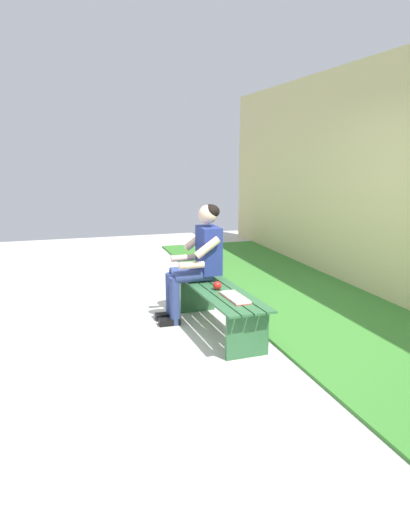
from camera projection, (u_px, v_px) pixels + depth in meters
ground_plane at (109, 311)px, 5.43m from camera, size 10.00×7.00×0.04m
grass_strip at (344, 316)px, 5.17m from camera, size 9.00×2.15×0.03m
brick_wall at (393, 180)px, 5.59m from camera, size 9.50×0.24×2.92m
bench_near at (219, 300)px, 4.68m from camera, size 1.59×0.53×0.44m
person_seated at (198, 258)px, 4.97m from camera, size 0.50×0.69×1.24m
apple at (217, 286)px, 4.64m from camera, size 0.09×0.09×0.09m
book_open at (235, 298)px, 4.36m from camera, size 0.42×0.18×0.02m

